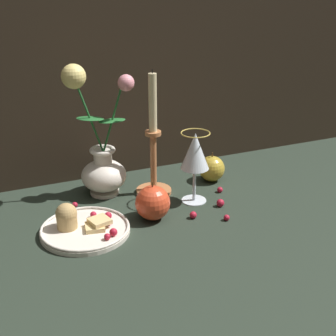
{
  "coord_description": "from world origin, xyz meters",
  "views": [
    {
      "loc": [
        -0.36,
        -0.97,
        0.54
      ],
      "look_at": [
        0.06,
        -0.01,
        0.1
      ],
      "focal_mm": 50.0,
      "sensor_mm": 36.0,
      "label": 1
    }
  ],
  "objects_px": {
    "candlestick": "(153,156)",
    "apple_near_glass": "(212,169)",
    "plate_with_pastries": "(82,226)",
    "apple_beside_vase": "(154,203)",
    "wine_glass": "(195,154)",
    "vase": "(101,158)"
  },
  "relations": [
    {
      "from": "vase",
      "to": "apple_beside_vase",
      "type": "relative_size",
      "value": 3.64
    },
    {
      "from": "candlestick",
      "to": "apple_beside_vase",
      "type": "relative_size",
      "value": 3.44
    },
    {
      "from": "vase",
      "to": "apple_near_glass",
      "type": "height_order",
      "value": "vase"
    },
    {
      "from": "vase",
      "to": "plate_with_pastries",
      "type": "distance_m",
      "value": 0.22
    },
    {
      "from": "plate_with_pastries",
      "to": "apple_beside_vase",
      "type": "xyz_separation_m",
      "value": [
        0.17,
        -0.0,
        0.03
      ]
    },
    {
      "from": "apple_beside_vase",
      "to": "apple_near_glass",
      "type": "relative_size",
      "value": 1.13
    },
    {
      "from": "vase",
      "to": "plate_with_pastries",
      "type": "height_order",
      "value": "vase"
    },
    {
      "from": "plate_with_pastries",
      "to": "wine_glass",
      "type": "distance_m",
      "value": 0.32
    },
    {
      "from": "vase",
      "to": "apple_beside_vase",
      "type": "height_order",
      "value": "vase"
    },
    {
      "from": "wine_glass",
      "to": "plate_with_pastries",
      "type": "bearing_deg",
      "value": -171.92
    },
    {
      "from": "candlestick",
      "to": "apple_beside_vase",
      "type": "bearing_deg",
      "value": -111.3
    },
    {
      "from": "candlestick",
      "to": "apple_near_glass",
      "type": "distance_m",
      "value": 0.19
    },
    {
      "from": "plate_with_pastries",
      "to": "apple_near_glass",
      "type": "height_order",
      "value": "apple_near_glass"
    },
    {
      "from": "plate_with_pastries",
      "to": "apple_beside_vase",
      "type": "distance_m",
      "value": 0.17
    },
    {
      "from": "vase",
      "to": "apple_beside_vase",
      "type": "distance_m",
      "value": 0.2
    },
    {
      "from": "wine_glass",
      "to": "apple_near_glass",
      "type": "xyz_separation_m",
      "value": [
        0.1,
        0.09,
        -0.09
      ]
    },
    {
      "from": "plate_with_pastries",
      "to": "vase",
      "type": "bearing_deg",
      "value": 60.69
    },
    {
      "from": "wine_glass",
      "to": "apple_beside_vase",
      "type": "relative_size",
      "value": 1.93
    },
    {
      "from": "candlestick",
      "to": "plate_with_pastries",
      "type": "bearing_deg",
      "value": -150.37
    },
    {
      "from": "vase",
      "to": "apple_near_glass",
      "type": "bearing_deg",
      "value": -7.15
    },
    {
      "from": "plate_with_pastries",
      "to": "candlestick",
      "type": "height_order",
      "value": "candlestick"
    },
    {
      "from": "wine_glass",
      "to": "apple_near_glass",
      "type": "relative_size",
      "value": 2.19
    }
  ]
}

